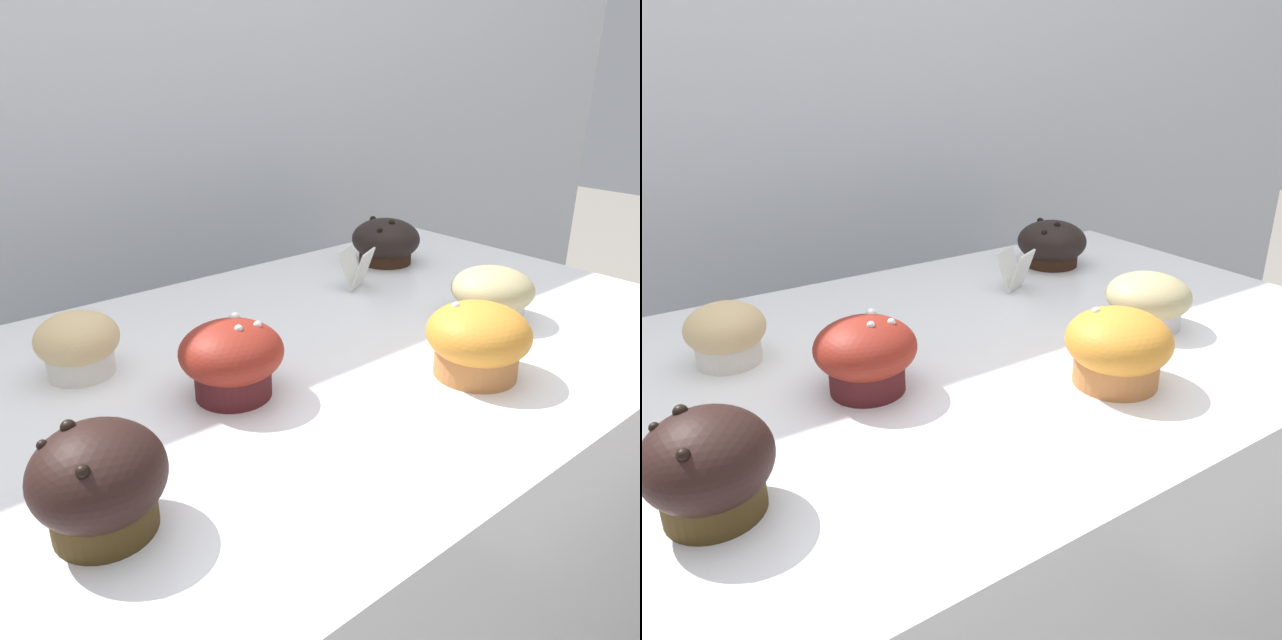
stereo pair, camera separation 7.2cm
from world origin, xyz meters
The scene contains 9 objects.
wall_back centered at (0.00, 0.60, 0.90)m, with size 3.20×0.10×1.80m, color silver.
display_counter centered at (0.00, 0.00, 0.46)m, with size 1.00×0.64×0.93m, color white.
muffin_front_center centered at (-0.28, 0.12, 0.96)m, with size 0.09×0.09×0.07m.
muffin_back_left centered at (0.21, -0.08, 0.96)m, with size 0.11×0.11×0.07m.
muffin_back_right centered at (-0.17, -0.03, 0.97)m, with size 0.11×0.11×0.08m.
muffin_front_left centered at (-0.36, -0.14, 0.97)m, with size 0.10×0.10×0.09m.
muffin_front_right centered at (0.06, -0.17, 0.97)m, with size 0.11×0.11×0.08m.
muffin_back_center centered at (0.28, 0.19, 0.96)m, with size 0.12×0.12×0.08m.
price_card centered at (0.15, 0.12, 0.96)m, with size 0.06×0.06×0.06m.
Camera 1 is at (-0.47, -0.53, 1.25)m, focal length 35.00 mm.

